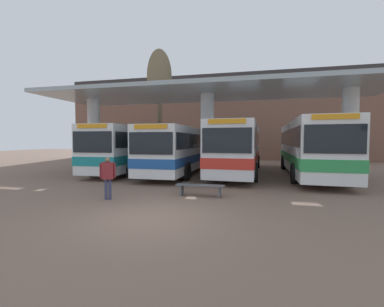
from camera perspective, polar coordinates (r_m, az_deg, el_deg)
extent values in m
plane|color=#755B4C|center=(7.75, -9.24, -13.86)|extent=(100.00, 100.00, 0.00)
cube|color=brown|center=(30.15, 7.86, 8.07)|extent=(40.00, 0.50, 9.92)
cube|color=#332D2D|center=(30.72, 7.91, 15.09)|extent=(40.00, 0.58, 2.38)
cylinder|color=silver|center=(19.85, -20.93, 3.79)|extent=(0.86, 0.86, 5.21)
cylinder|color=silver|center=(16.67, 3.41, 4.18)|extent=(0.86, 0.86, 5.21)
cylinder|color=silver|center=(17.30, 31.63, 3.70)|extent=(0.86, 0.86, 5.21)
cube|color=#93A3A8|center=(16.96, 3.44, 13.42)|extent=(21.58, 6.69, 0.24)
cube|color=white|center=(19.17, -13.17, 1.34)|extent=(2.87, 10.24, 2.82)
cube|color=black|center=(19.16, -13.19, 2.94)|extent=(2.89, 9.84, 0.90)
cube|color=teal|center=(19.20, -13.15, -0.56)|extent=(2.91, 10.28, 0.51)
cube|color=black|center=(14.65, -21.33, 2.41)|extent=(2.24, 0.16, 1.13)
cube|color=orange|center=(14.67, -21.39, 5.73)|extent=(1.70, 0.12, 0.22)
cylinder|color=black|center=(17.04, -21.19, -3.14)|extent=(0.32, 1.00, 0.99)
cylinder|color=black|center=(15.89, -13.72, -3.45)|extent=(0.32, 1.00, 0.99)
cylinder|color=black|center=(22.27, -13.08, -1.64)|extent=(0.32, 1.00, 0.99)
cylinder|color=black|center=(21.41, -7.11, -1.77)|extent=(0.32, 1.00, 0.99)
cube|color=white|center=(18.05, -2.09, 1.18)|extent=(2.47, 11.52, 2.71)
cube|color=black|center=(18.04, -2.10, 2.82)|extent=(2.51, 11.06, 0.87)
cube|color=#1E519E|center=(18.08, -2.09, -0.75)|extent=(2.51, 11.56, 0.49)
cube|color=black|center=(12.56, -9.20, 2.25)|extent=(2.24, 0.07, 1.09)
cube|color=orange|center=(12.58, -9.23, 5.94)|extent=(1.70, 0.06, 0.22)
cylinder|color=black|center=(15.17, -10.17, -3.65)|extent=(0.28, 1.03, 1.03)
cylinder|color=black|center=(14.38, -1.23, -3.96)|extent=(0.28, 1.03, 1.03)
cylinder|color=black|center=(21.49, -2.94, -1.69)|extent=(0.28, 1.03, 1.03)
cylinder|color=black|center=(20.93, 3.45, -1.81)|extent=(0.28, 1.03, 1.03)
cube|color=silver|center=(17.96, 10.31, 1.48)|extent=(2.95, 12.15, 2.92)
cube|color=black|center=(17.96, 10.32, 3.25)|extent=(2.97, 11.67, 0.93)
cube|color=red|center=(17.99, 10.29, -0.62)|extent=(2.99, 12.19, 0.53)
cube|color=black|center=(11.93, 7.68, 2.90)|extent=(2.29, 0.15, 1.17)
cube|color=orange|center=(11.97, 7.71, 7.13)|extent=(1.74, 0.12, 0.22)
cylinder|color=black|center=(14.53, 4.02, -3.86)|extent=(0.32, 1.05, 1.04)
cylinder|color=black|center=(14.25, 13.88, -4.08)|extent=(0.32, 1.05, 1.04)
cylinder|color=black|center=(21.46, 7.77, -1.70)|extent=(0.32, 1.05, 1.04)
cylinder|color=black|center=(21.27, 14.42, -1.80)|extent=(0.32, 1.05, 1.04)
cube|color=white|center=(18.03, 24.46, 1.42)|extent=(2.98, 12.33, 3.00)
cube|color=black|center=(18.03, 24.50, 3.23)|extent=(3.00, 11.84, 0.96)
cube|color=#2D934C|center=(18.06, 24.41, -0.72)|extent=(3.02, 12.37, 0.54)
cube|color=black|center=(11.99, 29.10, 2.85)|extent=(2.32, 0.15, 1.20)
cube|color=orange|center=(12.03, 29.21, 7.19)|extent=(1.76, 0.12, 0.22)
cylinder|color=black|center=(14.20, 21.71, -4.18)|extent=(0.32, 1.07, 1.06)
cylinder|color=black|center=(14.69, 31.55, -4.17)|extent=(0.32, 1.07, 1.06)
cylinder|color=black|center=(21.30, 19.62, -1.84)|extent=(0.32, 1.07, 1.06)
cylinder|color=black|center=(21.63, 26.29, -1.90)|extent=(0.32, 1.07, 1.06)
cube|color=#4C5156|center=(10.35, 1.85, -7.07)|extent=(1.94, 0.44, 0.04)
cube|color=#4C5156|center=(10.57, -2.31, -8.12)|extent=(0.07, 0.37, 0.42)
cube|color=#4C5156|center=(10.27, 6.13, -8.46)|extent=(0.07, 0.37, 0.42)
cylinder|color=#333856|center=(10.30, -18.58, -7.57)|extent=(0.15, 0.15, 0.77)
cylinder|color=#333856|center=(10.28, -17.76, -7.57)|extent=(0.15, 0.15, 0.77)
cube|color=maroon|center=(10.19, -18.23, -3.64)|extent=(0.48, 0.39, 0.65)
sphere|color=#89664C|center=(10.15, -18.27, -1.33)|extent=(0.18, 0.18, 0.18)
cylinder|color=maroon|center=(10.22, -19.64, -3.60)|extent=(0.11, 0.11, 0.55)
cylinder|color=maroon|center=(10.16, -16.82, -3.59)|extent=(0.11, 0.11, 0.55)
cylinder|color=brown|center=(23.20, -7.19, 5.49)|extent=(0.42, 0.42, 6.58)
ellipsoid|color=brown|center=(23.86, -7.26, 16.62)|extent=(2.18, 2.18, 4.80)
cube|color=silver|center=(27.00, 27.78, -0.35)|extent=(4.35, 1.96, 1.23)
cube|color=#1E2328|center=(26.97, 27.82, 1.69)|extent=(2.43, 1.71, 0.69)
cylinder|color=black|center=(28.14, 30.06, -1.33)|extent=(0.70, 0.26, 0.69)
cylinder|color=black|center=(26.49, 30.90, -1.59)|extent=(0.70, 0.26, 0.69)
cylinder|color=black|center=(27.65, 24.73, -1.28)|extent=(0.70, 0.26, 0.69)
cylinder|color=black|center=(25.97, 25.25, -1.54)|extent=(0.70, 0.26, 0.69)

